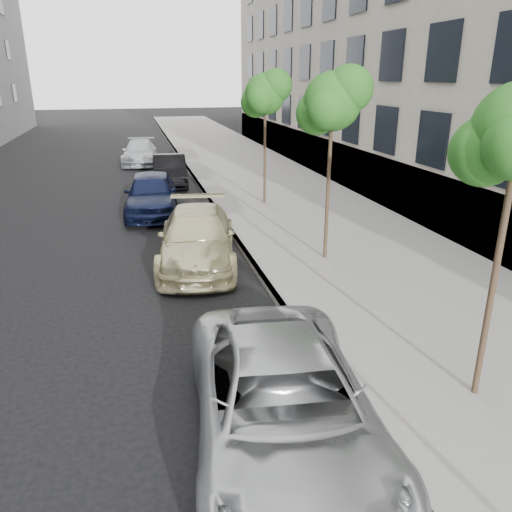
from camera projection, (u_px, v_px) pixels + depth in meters
name	position (u px, v px, depth m)	size (l,w,h in m)	color
sidewalk	(240.00, 164.00, 28.76)	(6.40, 72.00, 0.14)	gray
curb	(186.00, 167.00, 28.05)	(0.15, 72.00, 0.14)	#9E9B93
tree_mid	(333.00, 101.00, 12.49)	(1.79, 1.59, 5.04)	#38281C
tree_far	(266.00, 94.00, 18.43)	(1.82, 1.62, 5.02)	#38281C
minivan	(284.00, 406.00, 6.69)	(2.41, 5.22, 1.45)	#BABCBF
suv	(197.00, 238.00, 13.65)	(2.03, 4.99, 1.45)	beige
sedan_blue	(151.00, 194.00, 18.47)	(1.84, 4.57, 1.56)	black
sedan_black	(170.00, 171.00, 23.33)	(1.49, 4.28, 1.41)	black
sedan_rear	(140.00, 152.00, 29.12)	(1.89, 4.64, 1.35)	#B2B7BB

